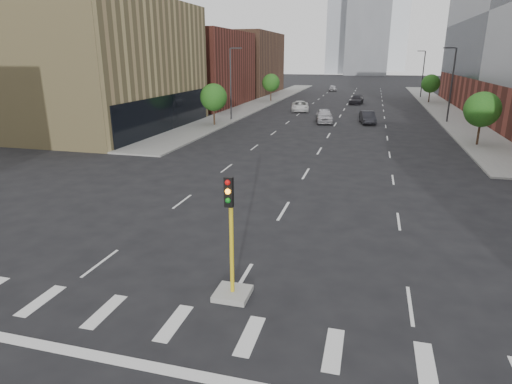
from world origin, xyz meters
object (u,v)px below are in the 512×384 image
at_px(car_mid_right, 367,117).
at_px(car_far_left, 300,106).
at_px(car_near_left, 324,116).
at_px(car_distant, 333,88).
at_px(median_traffic_signal, 232,272).
at_px(car_deep_right, 356,100).

xyz_separation_m(car_mid_right, car_far_left, (-10.16, 10.13, 0.01)).
bearing_deg(car_mid_right, car_near_left, 178.75).
distance_m(car_near_left, car_mid_right, 5.35).
relative_size(car_far_left, car_distant, 1.31).
bearing_deg(car_distant, median_traffic_signal, -94.62).
bearing_deg(car_distant, car_far_left, -99.43).
xyz_separation_m(median_traffic_signal, car_far_left, (-6.37, 53.02, -0.22)).
relative_size(median_traffic_signal, car_distant, 1.06).
bearing_deg(car_deep_right, car_distant, 109.66).
relative_size(car_near_left, car_mid_right, 1.12).
height_order(median_traffic_signal, car_distant, median_traffic_signal).
bearing_deg(car_near_left, car_far_left, 104.77).
bearing_deg(car_distant, car_deep_right, -84.40).
bearing_deg(car_far_left, median_traffic_signal, -92.58).
xyz_separation_m(car_near_left, car_distant, (-3.71, 51.81, -0.15)).
xyz_separation_m(median_traffic_signal, car_mid_right, (3.79, 42.89, -0.23)).
distance_m(median_traffic_signal, car_distant, 94.07).
xyz_separation_m(car_far_left, car_deep_right, (7.87, 12.75, -0.03)).
bearing_deg(median_traffic_signal, car_far_left, 96.85).
bearing_deg(median_traffic_signal, car_near_left, 92.04).
bearing_deg(car_deep_right, car_near_left, -90.96).
bearing_deg(car_mid_right, car_far_left, 125.51).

